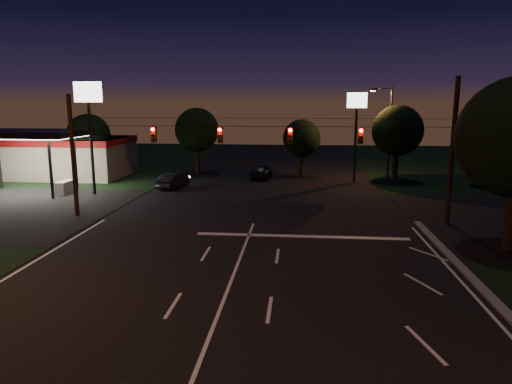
# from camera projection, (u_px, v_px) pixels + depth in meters

# --- Properties ---
(ground) EXTENTS (140.00, 140.00, 0.00)m
(ground) POSITION_uv_depth(u_px,v_px,m) (210.00, 334.00, 14.87)
(ground) COLOR black
(ground) RESTS_ON ground
(stop_bar) EXTENTS (12.00, 0.50, 0.01)m
(stop_bar) POSITION_uv_depth(u_px,v_px,m) (302.00, 236.00, 25.82)
(stop_bar) COLOR silver
(stop_bar) RESTS_ON ground
(utility_pole_right) EXTENTS (0.30, 0.30, 9.00)m
(utility_pole_right) POSITION_uv_depth(u_px,v_px,m) (446.00, 224.00, 28.41)
(utility_pole_right) COLOR black
(utility_pole_right) RESTS_ON ground
(utility_pole_left) EXTENTS (0.28, 0.28, 8.00)m
(utility_pole_left) POSITION_uv_depth(u_px,v_px,m) (78.00, 215.00, 30.64)
(utility_pole_left) COLOR black
(utility_pole_left) RESTS_ON ground
(signal_span) EXTENTS (24.00, 0.40, 1.56)m
(signal_span) POSITION_uv_depth(u_px,v_px,m) (255.00, 134.00, 28.44)
(signal_span) COLOR black
(signal_span) RESTS_ON ground
(gas_station) EXTENTS (14.20, 16.10, 5.25)m
(gas_station) POSITION_uv_depth(u_px,v_px,m) (55.00, 154.00, 46.14)
(gas_station) COLOR gray
(gas_station) RESTS_ON ground
(pole_sign_left_near) EXTENTS (2.20, 0.30, 9.10)m
(pole_sign_left_near) POSITION_uv_depth(u_px,v_px,m) (89.00, 109.00, 36.34)
(pole_sign_left_near) COLOR black
(pole_sign_left_near) RESTS_ON ground
(pole_sign_right) EXTENTS (1.80, 0.30, 8.40)m
(pole_sign_right) POSITION_uv_depth(u_px,v_px,m) (356.00, 116.00, 42.25)
(pole_sign_right) COLOR black
(pole_sign_right) RESTS_ON ground
(street_light_right_far) EXTENTS (2.20, 0.35, 9.00)m
(street_light_right_far) POSITION_uv_depth(u_px,v_px,m) (387.00, 126.00, 44.09)
(street_light_right_far) COLOR black
(street_light_right_far) RESTS_ON ground
(tree_far_a) EXTENTS (4.20, 4.20, 6.42)m
(tree_far_a) POSITION_uv_depth(u_px,v_px,m) (89.00, 136.00, 45.16)
(tree_far_a) COLOR black
(tree_far_a) RESTS_ON ground
(tree_far_b) EXTENTS (4.60, 4.60, 6.98)m
(tree_far_b) POSITION_uv_depth(u_px,v_px,m) (197.00, 130.00, 48.08)
(tree_far_b) COLOR black
(tree_far_b) RESTS_ON ground
(tree_far_c) EXTENTS (3.80, 3.80, 5.86)m
(tree_far_c) POSITION_uv_depth(u_px,v_px,m) (302.00, 139.00, 46.19)
(tree_far_c) COLOR black
(tree_far_c) RESTS_ON ground
(tree_far_d) EXTENTS (4.80, 4.80, 7.30)m
(tree_far_d) POSITION_uv_depth(u_px,v_px,m) (397.00, 131.00, 43.25)
(tree_far_d) COLOR black
(tree_far_d) RESTS_ON ground
(tree_far_e) EXTENTS (4.00, 4.00, 6.18)m
(tree_far_e) POSITION_uv_depth(u_px,v_px,m) (493.00, 141.00, 40.67)
(tree_far_e) COLOR black
(tree_far_e) RESTS_ON ground
(car_oncoming_a) EXTENTS (2.25, 4.63, 1.52)m
(car_oncoming_a) POSITION_uv_depth(u_px,v_px,m) (261.00, 171.00, 45.52)
(car_oncoming_a) COLOR black
(car_oncoming_a) RESTS_ON ground
(car_oncoming_b) EXTENTS (2.20, 4.20, 1.32)m
(car_oncoming_b) POSITION_uv_depth(u_px,v_px,m) (173.00, 181.00, 40.53)
(car_oncoming_b) COLOR black
(car_oncoming_b) RESTS_ON ground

